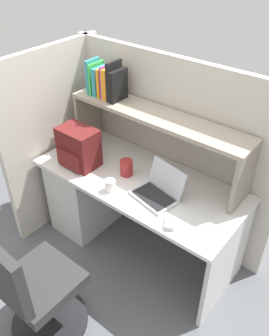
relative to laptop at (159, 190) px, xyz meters
The scene contains 12 objects.
ground_plane 0.82m from the laptop, 163.43° to the left, with size 8.00×8.00×0.00m, color #595B60.
desk 0.73m from the laptop, behind, with size 1.60×0.70×0.73m.
cubicle_partition_rear 0.51m from the laptop, 117.40° to the left, with size 1.84×0.05×1.55m, color #BCB5A8.
cubicle_partition_left 1.08m from the laptop, behind, with size 0.05×1.06×1.55m, color #BCB5A8.
overhead_hutch 0.47m from the laptop, 130.86° to the left, with size 1.44×0.28×0.45m.
reference_books_on_shelf 0.92m from the laptop, 158.84° to the left, with size 0.29×0.18×0.29m.
laptop is the anchor object (origin of this frame).
backpack 0.72m from the laptop, behind, with size 0.30×0.23×0.31m.
computer_mouse 0.30m from the laptop, 40.78° to the right, with size 0.06×0.10×0.03m, color silver.
paper_cup 0.35m from the laptop, 150.42° to the right, with size 0.08×0.08×0.09m, color white.
snack_canister 0.34m from the laptop, behind, with size 0.10×0.10×0.12m, color maroon.
office_chair 1.04m from the laptop, 106.37° to the right, with size 0.52×0.52×0.93m.
Camera 1 is at (1.29, -1.65, 2.33)m, focal length 38.00 mm.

